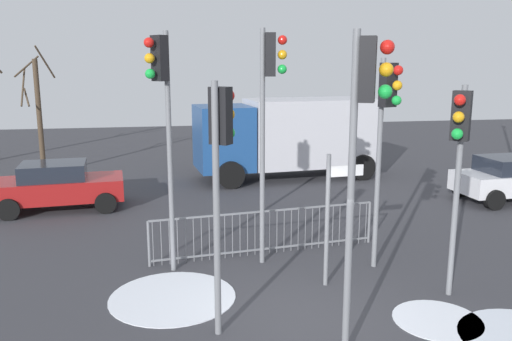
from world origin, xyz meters
The scene contains 14 objects.
ground_plane centered at (0.00, 0.00, 0.00)m, with size 60.00×60.00×0.00m, color #38383D.
traffic_light_rear_left centered at (-1.45, -0.06, 3.07)m, with size 0.45×0.48×4.19m.
traffic_light_foreground_right centered at (2.25, 2.02, 3.34)m, with size 0.38×0.54×4.56m.
traffic_light_mid_right centered at (-2.32, 2.65, 3.72)m, with size 0.49×0.44×5.10m.
traffic_light_foreground_left centered at (-0.08, 2.81, 3.78)m, with size 0.56×0.36×5.18m.
traffic_light_rear_right centered at (2.98, 0.42, 2.98)m, with size 0.46×0.48×4.07m.
traffic_light_mid_left centered at (0.46, -1.22, 3.59)m, with size 0.53×0.40×4.91m.
direction_sign_post centered at (0.90, 1.40, 1.53)m, with size 0.79×0.13×2.71m.
pedestrian_guard_railing centered at (-0.02, 3.35, 0.55)m, with size 5.49×0.72×1.07m.
car_red_mid centered at (-5.58, 8.29, 0.77)m, with size 3.93×2.21×1.47m.
delivery_truck centered at (2.51, 11.53, 1.74)m, with size 7.25×3.31×3.10m.
bare_tree_left centered at (-7.21, 13.76, 2.53)m, with size 1.53×1.52×5.13m.
snow_patch_kerb centered at (-2.27, 1.34, 0.01)m, with size 2.45×2.45×0.01m, color white.
snow_patch_island centered at (2.32, -0.41, 0.01)m, with size 1.55×1.55×0.01m, color white.
Camera 1 is at (-2.33, -8.15, 4.44)m, focal length 36.43 mm.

